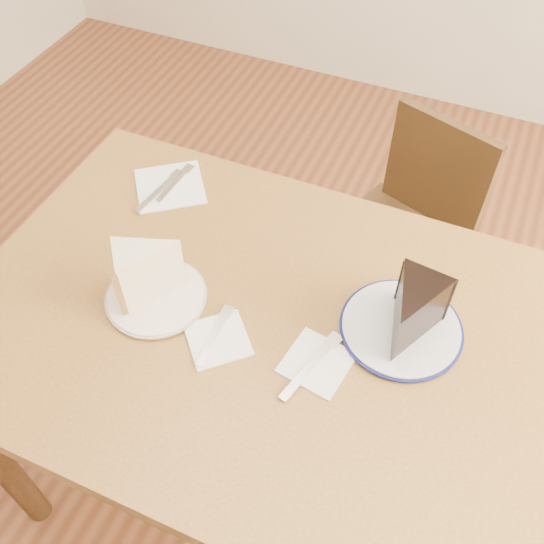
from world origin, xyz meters
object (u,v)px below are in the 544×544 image
at_px(table, 270,352).
at_px(plate_cream, 156,297).
at_px(plate_navy, 401,328).
at_px(chair_far, 405,233).
at_px(chocolate_cake, 410,318).
at_px(carrot_cake, 152,271).

height_order(table, plate_cream, plate_cream).
distance_m(table, plate_navy, 0.27).
relative_size(table, chair_far, 1.62).
height_order(chair_far, plate_navy, plate_navy).
distance_m(plate_cream, chocolate_cake, 0.48).
bearing_deg(plate_navy, table, -159.86).
bearing_deg(carrot_cake, table, 56.18).
bearing_deg(plate_navy, chocolate_cake, -54.73).
bearing_deg(chair_far, carrot_cake, 81.24).
bearing_deg(chair_far, plate_cream, 82.03).
bearing_deg(carrot_cake, plate_cream, -15.19).
relative_size(table, plate_navy, 5.44).
relative_size(plate_cream, plate_navy, 0.86).
bearing_deg(chocolate_cake, plate_navy, -47.67).
bearing_deg(table, chair_far, 78.35).
distance_m(plate_navy, carrot_cake, 0.48).
bearing_deg(table, carrot_cake, -174.99).
xyz_separation_m(table, chocolate_cake, (0.24, 0.07, 0.16)).
bearing_deg(plate_cream, table, 8.28).
relative_size(chair_far, plate_navy, 3.37).
height_order(table, plate_navy, plate_navy).
relative_size(plate_cream, chocolate_cake, 1.38).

